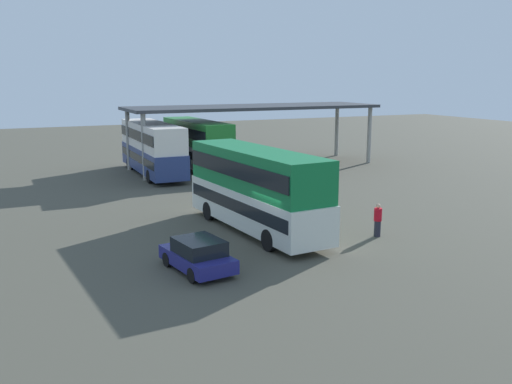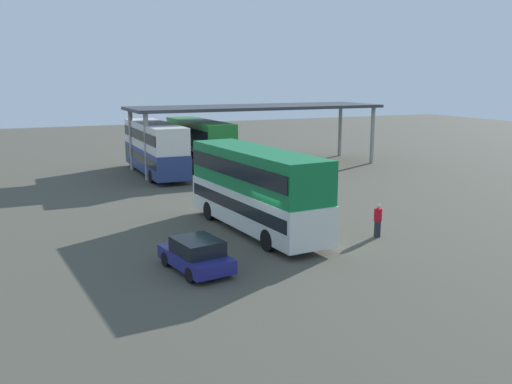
{
  "view_description": "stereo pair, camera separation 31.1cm",
  "coord_description": "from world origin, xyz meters",
  "px_view_note": "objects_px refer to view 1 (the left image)",
  "views": [
    {
      "loc": [
        -11.59,
        -21.6,
        7.63
      ],
      "look_at": [
        -0.03,
        3.14,
        2.0
      ],
      "focal_mm": 39.41,
      "sensor_mm": 36.0,
      "label": 1
    },
    {
      "loc": [
        -11.3,
        -21.73,
        7.63
      ],
      "look_at": [
        -0.03,
        3.14,
        2.0
      ],
      "focal_mm": 39.41,
      "sensor_mm": 36.0,
      "label": 2
    }
  ],
  "objects_px": {
    "double_decker_near_canopy": "(152,147)",
    "double_decker_main": "(256,187)",
    "parked_hatchback": "(198,255)",
    "pedestrian_waiting": "(378,220)",
    "double_decker_mid_row": "(197,143)"
  },
  "relations": [
    {
      "from": "double_decker_main",
      "to": "double_decker_near_canopy",
      "type": "bearing_deg",
      "value": -3.3
    },
    {
      "from": "double_decker_mid_row",
      "to": "pedestrian_waiting",
      "type": "xyz_separation_m",
      "value": [
        1.25,
        -22.86,
        -1.43
      ]
    },
    {
      "from": "double_decker_main",
      "to": "parked_hatchback",
      "type": "bearing_deg",
      "value": 129.4
    },
    {
      "from": "double_decker_mid_row",
      "to": "parked_hatchback",
      "type": "bearing_deg",
      "value": 158.78
    },
    {
      "from": "double_decker_main",
      "to": "pedestrian_waiting",
      "type": "relative_size",
      "value": 6.41
    },
    {
      "from": "parked_hatchback",
      "to": "pedestrian_waiting",
      "type": "relative_size",
      "value": 2.35
    },
    {
      "from": "double_decker_mid_row",
      "to": "pedestrian_waiting",
      "type": "bearing_deg",
      "value": -178.96
    },
    {
      "from": "pedestrian_waiting",
      "to": "double_decker_mid_row",
      "type": "bearing_deg",
      "value": -109.52
    },
    {
      "from": "double_decker_near_canopy",
      "to": "double_decker_main",
      "type": "bearing_deg",
      "value": -178.21
    },
    {
      "from": "double_decker_main",
      "to": "double_decker_near_canopy",
      "type": "xyz_separation_m",
      "value": [
        -0.37,
        18.46,
        -0.03
      ]
    },
    {
      "from": "double_decker_mid_row",
      "to": "double_decker_near_canopy",
      "type": "bearing_deg",
      "value": 101.47
    },
    {
      "from": "double_decker_main",
      "to": "pedestrian_waiting",
      "type": "bearing_deg",
      "value": -129.33
    },
    {
      "from": "parked_hatchback",
      "to": "double_decker_mid_row",
      "type": "distance_m",
      "value": 25.32
    },
    {
      "from": "double_decker_near_canopy",
      "to": "double_decker_mid_row",
      "type": "xyz_separation_m",
      "value": [
        4.03,
        0.97,
        0.0
      ]
    },
    {
      "from": "double_decker_main",
      "to": "parked_hatchback",
      "type": "height_order",
      "value": "double_decker_main"
    }
  ]
}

